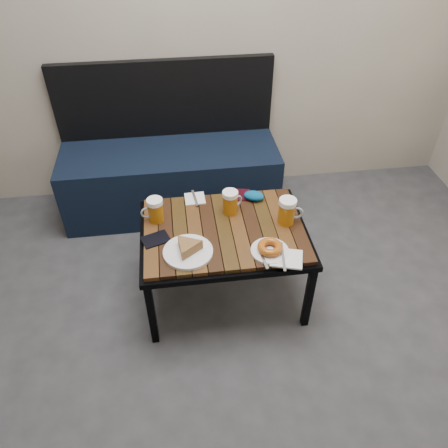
{
  "coord_description": "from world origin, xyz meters",
  "views": [
    {
      "loc": [
        -0.01,
        -0.72,
        1.9
      ],
      "look_at": [
        0.21,
        0.92,
        0.5
      ],
      "focal_mm": 35.0,
      "sensor_mm": 36.0,
      "label": 1
    }
  ],
  "objects": [
    {
      "name": "napkin_right",
      "position": [
        0.46,
        0.66,
        0.48
      ],
      "size": [
        0.18,
        0.16,
        0.01
      ],
      "rotation": [
        0.0,
        0.0,
        -0.29
      ],
      "color": "white",
      "rests_on": "cafe_table"
    },
    {
      "name": "beer_mug_centre",
      "position": [
        0.26,
        1.04,
        0.54
      ],
      "size": [
        0.12,
        0.1,
        0.13
      ],
      "rotation": [
        0.0,
        0.0,
        0.51
      ],
      "color": "#A55D0D",
      "rests_on": "cafe_table"
    },
    {
      "name": "beer_mug_right",
      "position": [
        0.53,
        0.92,
        0.54
      ],
      "size": [
        0.13,
        0.09,
        0.14
      ],
      "rotation": [
        0.0,
        0.0,
        -0.11
      ],
      "color": "#A55D0D",
      "rests_on": "cafe_table"
    },
    {
      "name": "passport_navy",
      "position": [
        -0.13,
        0.88,
        0.48
      ],
      "size": [
        0.15,
        0.13,
        0.01
      ],
      "primitive_type": "cube",
      "rotation": [
        0.0,
        0.0,
        -1.23
      ],
      "color": "black",
      "rests_on": "cafe_table"
    },
    {
      "name": "plate_bagel",
      "position": [
        0.4,
        0.72,
        0.49
      ],
      "size": [
        0.18,
        0.24,
        0.05
      ],
      "color": "white",
      "rests_on": "cafe_table"
    },
    {
      "name": "napkin_left",
      "position": [
        0.08,
        1.18,
        0.48
      ],
      "size": [
        0.11,
        0.14,
        0.01
      ],
      "rotation": [
        0.0,
        0.0,
        0.02
      ],
      "color": "white",
      "rests_on": "cafe_table"
    },
    {
      "name": "passport_burgundy",
      "position": [
        0.35,
        1.18,
        0.47
      ],
      "size": [
        0.1,
        0.12,
        0.01
      ],
      "primitive_type": "cube",
      "rotation": [
        0.0,
        0.0,
        -0.19
      ],
      "color": "black",
      "rests_on": "cafe_table"
    },
    {
      "name": "knit_pouch",
      "position": [
        0.4,
        1.13,
        0.5
      ],
      "size": [
        0.13,
        0.11,
        0.05
      ],
      "primitive_type": "ellipsoid",
      "rotation": [
        0.0,
        0.0,
        -0.39
      ],
      "color": "navy",
      "rests_on": "cafe_table"
    },
    {
      "name": "beer_mug_left",
      "position": [
        -0.13,
        1.03,
        0.54
      ],
      "size": [
        0.12,
        0.08,
        0.13
      ],
      "rotation": [
        0.0,
        0.0,
        3.2
      ],
      "color": "#A55D0D",
      "rests_on": "cafe_table"
    },
    {
      "name": "plate_pie",
      "position": [
        0.01,
        0.76,
        0.5
      ],
      "size": [
        0.24,
        0.24,
        0.07
      ],
      "color": "white",
      "rests_on": "cafe_table"
    },
    {
      "name": "cafe_table",
      "position": [
        0.21,
        0.92,
        0.43
      ],
      "size": [
        0.84,
        0.62,
        0.47
      ],
      "color": "black",
      "rests_on": "ground"
    },
    {
      "name": "bench",
      "position": [
        -0.04,
        1.76,
        0.27
      ],
      "size": [
        1.4,
        0.5,
        0.95
      ],
      "color": "black",
      "rests_on": "ground"
    }
  ]
}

